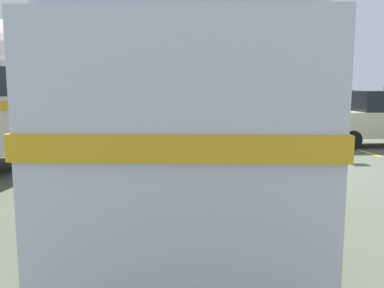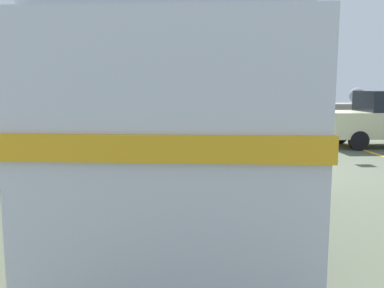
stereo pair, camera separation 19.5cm
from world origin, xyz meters
name	(u,v)px [view 1 (the left image)]	position (x,y,z in m)	size (l,w,h in m)	color
ground	(256,169)	(0.00, 0.00, 0.01)	(32.00, 26.00, 0.02)	#505745
breakwater	(195,110)	(-0.17, 11.80, 0.77)	(31.36, 2.28, 2.44)	gray
vintage_coach	(194,86)	(-1.87, -2.79, 2.05)	(3.60, 8.84, 3.70)	black
parked_car_nearest	(380,118)	(5.20, 3.44, 0.97)	(4.14, 1.80, 1.86)	black
lamp_post	(282,53)	(2.46, 5.82, 3.27)	(0.77, 0.98, 5.74)	#5B5B60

